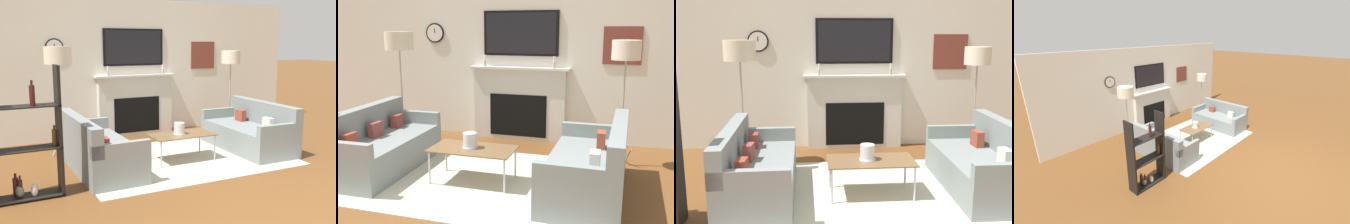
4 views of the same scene
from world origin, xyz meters
TOP-DOWN VIEW (x-y plane):
  - fireplace_wall at (0.00, 4.71)m, footprint 7.48×0.28m
  - area_rug at (0.00, 2.66)m, footprint 3.33×2.29m
  - couch_left at (-1.36, 2.66)m, footprint 0.83×1.82m
  - couch_right at (1.37, 2.66)m, footprint 0.86×1.78m
  - coffee_table at (-0.03, 2.57)m, footprint 1.02×0.55m
  - hurricane_candle at (-0.07, 2.59)m, footprint 0.19×0.19m
  - floor_lamp_left at (-1.67, 3.72)m, footprint 0.43×0.43m
  - floor_lamp_right at (1.67, 3.72)m, footprint 0.37×0.37m

SIDE VIEW (x-z plane):
  - area_rug at x=0.00m, z-range 0.00..0.01m
  - couch_right at x=1.37m, z-range -0.12..0.70m
  - couch_left at x=-1.36m, z-range -0.12..0.70m
  - coffee_table at x=-0.03m, z-range 0.19..0.62m
  - hurricane_candle at x=-0.07m, z-range 0.42..0.60m
  - fireplace_wall at x=0.00m, z-range -0.12..2.58m
  - floor_lamp_right at x=1.67m, z-range 0.69..2.39m
  - floor_lamp_left at x=-1.67m, z-range 0.73..2.53m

